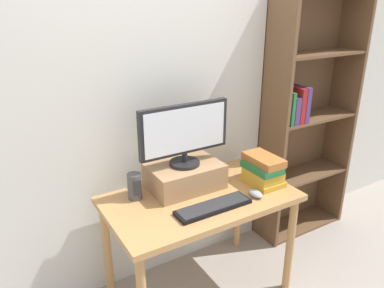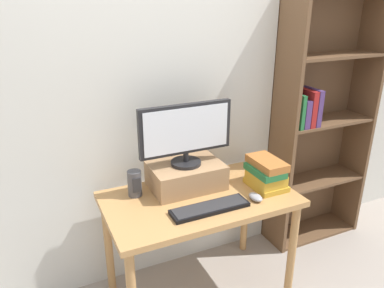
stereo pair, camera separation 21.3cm
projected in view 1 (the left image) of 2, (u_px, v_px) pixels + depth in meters
back_wall at (166, 86)px, 2.33m from camera, size 7.00×0.08×2.60m
desk at (200, 210)px, 2.25m from camera, size 1.12×0.64×0.72m
bookshelf_unit at (305, 116)px, 2.86m from camera, size 0.76×0.28×1.91m
riser_box at (185, 176)px, 2.29m from camera, size 0.44×0.30×0.15m
computer_monitor at (184, 132)px, 2.19m from camera, size 0.58×0.18×0.38m
keyboard at (213, 207)px, 2.08m from camera, size 0.45×0.13×0.02m
computer_mouse at (256, 194)px, 2.21m from camera, size 0.06×0.10×0.04m
book_stack at (263, 171)px, 2.33m from camera, size 0.19×0.26×0.18m
desk_speaker at (135, 186)px, 2.16m from camera, size 0.08×0.09×0.16m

